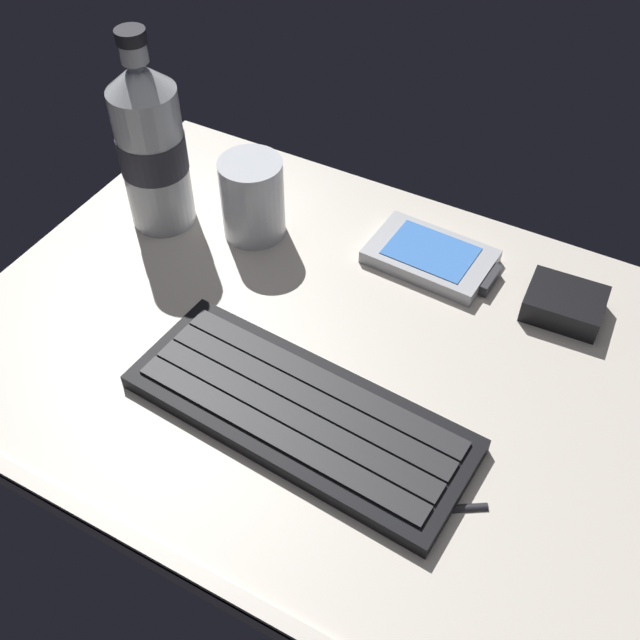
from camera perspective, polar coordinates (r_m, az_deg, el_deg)
The scene contains 7 objects.
ground_plane at distance 69.42cm, azimuth -0.09°, elevation -2.37°, with size 64.00×48.00×2.80cm.
keyboard at distance 63.02cm, azimuth -1.55°, elevation -6.86°, with size 29.70×13.02×1.70cm.
handheld_device at distance 76.63cm, azimuth 8.34°, elevation 4.69°, with size 13.09×8.23×1.50cm.
juice_cup at distance 77.78cm, azimuth -5.04°, elevation 8.85°, with size 6.40×6.40×8.50cm.
water_bottle at distance 77.91cm, azimuth -12.48°, elevation 12.58°, with size 6.73×6.73×20.80cm.
charger_block at distance 74.01cm, azimuth 17.79°, elevation 1.16°, with size 7.00×5.60×2.40cm, color black.
stylus_pen at distance 59.26cm, azimuth 7.88°, elevation -13.77°, with size 0.70×0.70×9.50cm, color #26262B.
Camera 1 is at (21.81, -39.93, 51.62)cm, focal length 42.87 mm.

